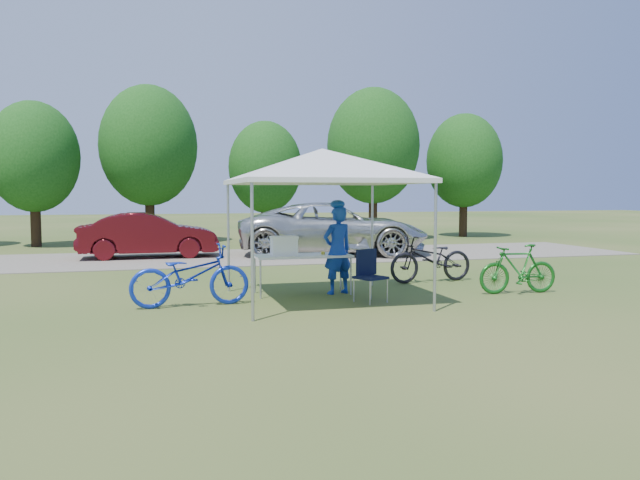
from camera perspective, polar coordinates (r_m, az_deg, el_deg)
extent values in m
plane|color=#2D5119|center=(11.33, 0.19, -5.54)|extent=(100.00, 100.00, 0.00)
cube|color=gray|center=(19.09, -6.19, -1.52)|extent=(24.00, 5.00, 0.02)
cylinder|color=#A5A5AA|center=(9.42, -6.21, -1.12)|extent=(0.05, 0.05, 2.10)
cylinder|color=#A5A5AA|center=(10.32, 10.48, -0.70)|extent=(0.05, 0.05, 2.10)
cylinder|color=#A5A5AA|center=(12.38, -8.38, 0.15)|extent=(0.05, 0.05, 2.10)
cylinder|color=#A5A5AA|center=(13.08, 4.79, 0.40)|extent=(0.05, 0.05, 2.10)
cube|color=silver|center=(11.16, 0.19, 5.35)|extent=(3.15, 3.15, 0.08)
pyramid|color=silver|center=(11.19, 0.19, 8.37)|extent=(4.53, 4.53, 0.55)
cylinder|color=#382314|center=(24.82, -24.55, 1.46)|extent=(0.36, 0.36, 1.75)
ellipsoid|color=#144711|center=(24.83, -24.72, 6.94)|extent=(3.20, 3.20, 4.00)
cylinder|color=#382314|center=(25.08, -15.28, 2.04)|extent=(0.36, 0.36, 2.03)
ellipsoid|color=#144711|center=(25.13, -15.40, 8.33)|extent=(3.71, 3.71, 4.64)
cylinder|color=#382314|center=(25.28, -5.01, 1.71)|extent=(0.36, 0.36, 1.61)
ellipsoid|color=#144711|center=(25.28, -5.05, 6.67)|extent=(2.94, 2.94, 3.68)
cylinder|color=#382314|center=(26.16, 4.86, 2.34)|extent=(0.36, 0.36, 2.10)
ellipsoid|color=#144711|center=(26.22, 4.90, 8.57)|extent=(3.84, 3.84, 4.80)
cylinder|color=#382314|center=(28.55, 12.96, 2.12)|extent=(0.36, 0.36, 1.82)
ellipsoid|color=#144711|center=(28.57, 13.04, 7.08)|extent=(3.33, 3.33, 4.16)
cube|color=white|center=(11.96, -1.62, -1.45)|extent=(1.85, 0.77, 0.04)
cylinder|color=#A5A5AA|center=(11.51, -5.46, -3.60)|extent=(0.04, 0.04, 0.72)
cylinder|color=#A5A5AA|center=(11.92, 2.84, -3.31)|extent=(0.04, 0.04, 0.72)
cylinder|color=#A5A5AA|center=(12.15, -5.99, -3.18)|extent=(0.04, 0.04, 0.72)
cylinder|color=#A5A5AA|center=(12.54, 1.91, -2.93)|extent=(0.04, 0.04, 0.72)
cube|color=black|center=(11.12, 4.65, -3.44)|extent=(0.62, 0.62, 0.04)
cube|color=black|center=(11.30, 4.26, -2.03)|extent=(0.45, 0.23, 0.47)
cylinder|color=#A5A5AA|center=(10.88, 3.97, -4.83)|extent=(0.02, 0.02, 0.42)
cylinder|color=#A5A5AA|center=(11.03, 6.04, -4.73)|extent=(0.02, 0.02, 0.42)
cylinder|color=#A5A5AA|center=(11.28, 3.27, -4.51)|extent=(0.02, 0.02, 0.42)
cylinder|color=#A5A5AA|center=(11.42, 5.28, -4.42)|extent=(0.02, 0.02, 0.42)
cube|color=white|center=(11.86, -3.32, -0.63)|extent=(0.48, 0.32, 0.32)
cube|color=white|center=(11.85, -3.32, 0.23)|extent=(0.50, 0.34, 0.04)
cylinder|color=yellow|center=(12.00, 0.28, -1.19)|extent=(0.08, 0.08, 0.06)
imported|color=#13369E|center=(11.97, 1.61, -0.93)|extent=(0.71, 0.56, 1.69)
imported|color=#142FB5|center=(10.89, -11.79, -3.21)|extent=(2.07, 0.87, 1.06)
imported|color=#16631B|center=(12.63, 17.65, -2.54)|extent=(1.62, 0.56, 0.96)
imported|color=black|center=(13.78, 10.15, -1.67)|extent=(2.04, 0.89, 1.04)
imported|color=silver|center=(19.52, 1.21, 1.07)|extent=(6.35, 4.03, 1.63)
imported|color=#540E13|center=(19.31, -15.43, 0.43)|extent=(4.07, 1.47, 1.34)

